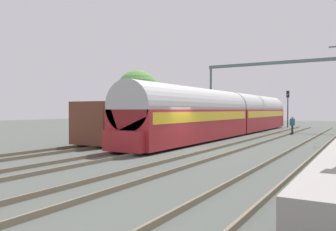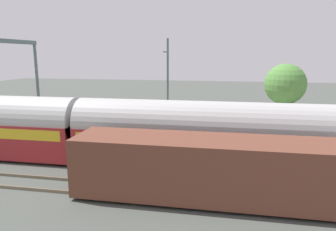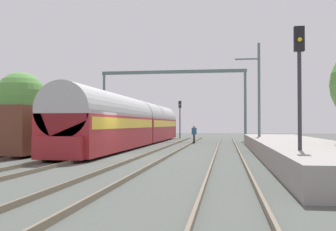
{
  "view_description": "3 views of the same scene",
  "coord_description": "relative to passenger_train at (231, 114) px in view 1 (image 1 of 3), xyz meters",
  "views": [
    {
      "loc": [
        8.83,
        -17.76,
        2.34
      ],
      "look_at": [
        -1.98,
        0.86,
        1.98
      ],
      "focal_mm": 36.36,
      "sensor_mm": 36.0,
      "label": 1
    },
    {
      "loc": [
        -19.42,
        3.77,
        6.57
      ],
      "look_at": [
        0.75,
        7.53,
        2.53
      ],
      "focal_mm": 33.14,
      "sensor_mm": 36.0,
      "label": 2
    },
    {
      "loc": [
        5.84,
        -21.16,
        1.83
      ],
      "look_at": [
        -0.99,
        24.9,
        2.88
      ],
      "focal_mm": 41.69,
      "sensor_mm": 36.0,
      "label": 3
    }
  ],
  "objects": [
    {
      "name": "ground",
      "position": [
        1.98,
        -12.61,
        -1.97
      ],
      "size": [
        120.0,
        120.0,
        0.0
      ],
      "primitive_type": "plane",
      "color": "#4B504A"
    },
    {
      "name": "track_far_west",
      "position": [
        -3.96,
        -12.61,
        -1.89
      ],
      "size": [
        1.52,
        60.0,
        0.16
      ],
      "color": "#70624E",
      "rests_on": "ground"
    },
    {
      "name": "track_west",
      "position": [
        -0.0,
        -12.61,
        -1.89
      ],
      "size": [
        1.52,
        60.0,
        0.16
      ],
      "color": "#70624E",
      "rests_on": "ground"
    },
    {
      "name": "track_east",
      "position": [
        3.96,
        -12.61,
        -1.89
      ],
      "size": [
        1.52,
        60.0,
        0.16
      ],
      "color": "#70624E",
      "rests_on": "ground"
    },
    {
      "name": "track_far_east",
      "position": [
        7.93,
        -12.61,
        -1.89
      ],
      "size": [
        1.52,
        60.0,
        0.16
      ],
      "color": "#70624E",
      "rests_on": "ground"
    },
    {
      "name": "passenger_train",
      "position": [
        0.0,
        0.0,
        0.0
      ],
      "size": [
        2.93,
        32.85,
        3.82
      ],
      "color": "maroon",
      "rests_on": "ground"
    },
    {
      "name": "freight_car",
      "position": [
        -3.96,
        -8.5,
        -0.5
      ],
      "size": [
        2.8,
        13.0,
        2.7
      ],
      "color": "brown",
      "rests_on": "ground"
    },
    {
      "name": "person_crossing",
      "position": [
        4.82,
        3.54,
        -0.94
      ],
      "size": [
        0.46,
        0.43,
        1.73
      ],
      "rotation": [
        0.0,
        0.0,
        3.8
      ],
      "color": "#262626",
      "rests_on": "ground"
    },
    {
      "name": "railway_signal_far",
      "position": [
        1.92,
        16.64,
        1.15
      ],
      "size": [
        0.36,
        0.3,
        4.87
      ],
      "color": "#2D2D33",
      "rests_on": "ground"
    },
    {
      "name": "catenary_gantry",
      "position": [
        1.98,
        9.21,
        3.92
      ],
      "size": [
        16.29,
        0.28,
        7.86
      ],
      "color": "slate",
      "rests_on": "ground"
    },
    {
      "name": "tree_west_background",
      "position": [
        -12.36,
        2.36,
        2.57
      ],
      "size": [
        4.93,
        4.93,
        7.02
      ],
      "color": "#4C3826",
      "rests_on": "ground"
    }
  ]
}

